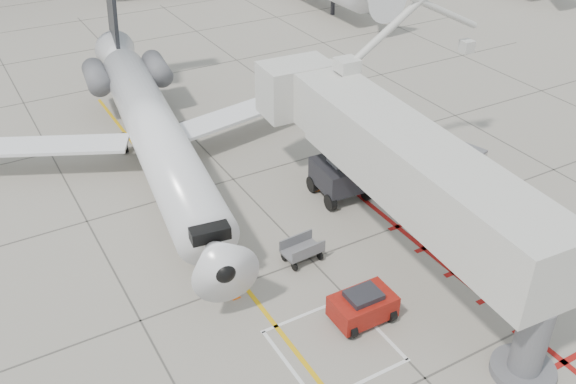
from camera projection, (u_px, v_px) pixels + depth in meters
ground_plane at (361, 312)px, 26.20m from camera, size 260.00×260.00×0.00m
regional_jet at (162, 125)px, 32.00m from camera, size 27.09×32.28×7.69m
jet_bridge at (421, 188)px, 26.57m from camera, size 10.99×21.00×8.16m
pushback_tug at (363, 305)px, 25.47m from camera, size 2.52×1.59×1.46m
baggage_cart at (302, 250)px, 28.76m from camera, size 1.83×1.23×1.11m
ground_power_unit at (463, 169)px, 34.08m from camera, size 2.62×1.97×1.85m
cone_nose at (235, 292)px, 26.83m from camera, size 0.40×0.40×0.55m
cone_side at (317, 186)px, 33.93m from camera, size 0.32×0.32×0.44m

